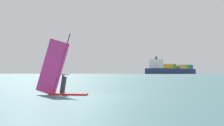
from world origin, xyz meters
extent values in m
plane|color=#386066|center=(0.00, 0.00, 0.00)|extent=(4000.00, 4000.00, 0.00)
cube|color=red|center=(-1.64, 0.89, 0.06)|extent=(2.55, 0.94, 0.12)
cylinder|color=black|center=(-2.12, 0.95, 2.06)|extent=(1.22, 0.21, 3.90)
cube|color=#D8338C|center=(-2.73, 1.03, 1.82)|extent=(2.34, 0.34, 3.80)
cylinder|color=black|center=(-2.23, 0.97, 1.33)|extent=(1.38, 0.21, 0.04)
cylinder|color=#2D2D33|center=(-1.99, 0.94, 0.67)|extent=(0.51, 0.38, 1.13)
sphere|color=tan|center=(-1.99, 0.94, 1.34)|extent=(0.22, 0.22, 0.22)
cube|color=navy|center=(95.92, 644.41, 6.17)|extent=(132.91, 150.41, 12.34)
cube|color=silver|center=(54.63, 594.95, 22.30)|extent=(30.19, 29.28, 19.92)
cylinder|color=black|center=(54.63, 594.95, 35.26)|extent=(4.00, 4.00, 6.00)
cube|color=gold|center=(80.96, 626.49, 17.54)|extent=(29.41, 27.30, 10.40)
cube|color=#2D8C47|center=(89.38, 636.57, 17.54)|extent=(29.41, 27.30, 10.40)
cube|color=red|center=(97.80, 646.66, 14.94)|extent=(29.41, 27.30, 5.20)
cube|color=#99999E|center=(106.22, 656.75, 14.94)|extent=(29.41, 27.30, 5.20)
cube|color=#99999E|center=(114.64, 666.84, 13.64)|extent=(29.41, 27.30, 2.60)
cube|color=gold|center=(123.06, 676.92, 16.24)|extent=(29.41, 27.30, 7.80)
cube|color=#2D8C47|center=(131.48, 687.01, 17.54)|extent=(29.41, 27.30, 10.40)
cube|color=#1E66AD|center=(139.91, 697.10, 17.54)|extent=(29.41, 27.30, 10.40)
cube|color=#756B56|center=(-8.45, 1357.13, 27.24)|extent=(935.42, 429.79, 54.48)
camera|label=1|loc=(2.50, -16.86, 1.41)|focal=44.58mm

